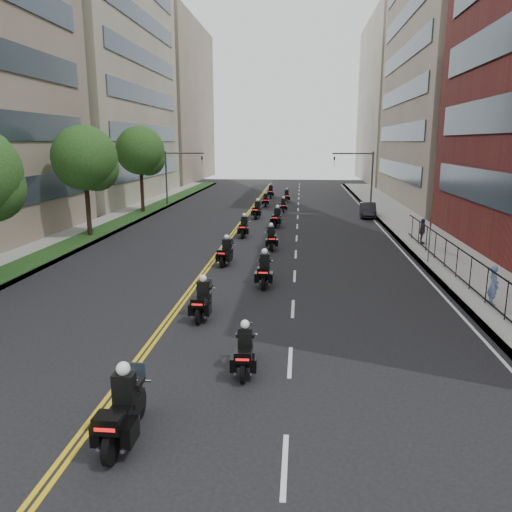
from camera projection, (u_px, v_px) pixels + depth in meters
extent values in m
plane|color=black|center=(135.00, 457.00, 10.63)|extent=(160.00, 160.00, 0.00)
cube|color=gray|center=(426.00, 239.00, 33.84)|extent=(4.00, 90.00, 0.15)
cube|color=gray|center=(85.00, 234.00, 35.93)|extent=(4.00, 90.00, 0.15)
cube|color=#193814|center=(96.00, 233.00, 35.83)|extent=(2.00, 90.00, 0.04)
cube|color=#333F4C|center=(510.00, 204.00, 25.14)|extent=(0.12, 25.80, 1.80)
cube|color=#7E705C|center=(477.00, 59.00, 51.99)|extent=(15.00, 28.00, 30.00)
cube|color=#333F4C|center=(396.00, 170.00, 55.23)|extent=(0.12, 24.08, 1.80)
cube|color=#333F4C|center=(399.00, 133.00, 54.33)|extent=(0.12, 24.08, 1.80)
cube|color=#333F4C|center=(401.00, 94.00, 53.44)|extent=(0.12, 24.08, 1.80)
cube|color=#333F4C|center=(404.00, 55.00, 52.54)|extent=(0.12, 24.08, 1.80)
cube|color=#333F4C|center=(406.00, 14.00, 51.64)|extent=(0.12, 24.08, 1.80)
cube|color=gray|center=(413.00, 101.00, 81.56)|extent=(15.00, 28.00, 26.00)
cube|color=gray|center=(74.00, 45.00, 55.32)|extent=(16.00, 28.00, 34.00)
cube|color=#333F4C|center=(151.00, 169.00, 57.65)|extent=(0.12, 24.08, 1.80)
cube|color=#333F4C|center=(149.00, 133.00, 56.75)|extent=(0.12, 24.08, 1.80)
cube|color=#333F4C|center=(147.00, 96.00, 55.86)|extent=(0.12, 24.08, 1.80)
cube|color=#333F4C|center=(145.00, 58.00, 54.96)|extent=(0.12, 24.08, 1.80)
cube|color=#333F4C|center=(144.00, 19.00, 54.06)|extent=(0.12, 24.08, 1.80)
cube|color=#7E705C|center=(154.00, 103.00, 85.34)|extent=(16.00, 28.00, 26.00)
cube|color=black|center=(480.00, 262.00, 20.97)|extent=(0.05, 28.00, 0.05)
cube|color=black|center=(477.00, 292.00, 21.26)|extent=(0.05, 28.00, 0.05)
cylinder|color=#2D2214|center=(88.00, 201.00, 34.33)|extent=(0.32, 0.32, 5.11)
sphere|color=#1E4617|center=(84.00, 158.00, 33.67)|extent=(4.40, 4.40, 4.40)
sphere|color=#1E4617|center=(96.00, 169.00, 34.17)|extent=(3.08, 3.08, 3.08)
cylinder|color=#2D2214|center=(142.00, 185.00, 45.95)|extent=(0.32, 0.32, 5.39)
sphere|color=#1E4617|center=(140.00, 150.00, 45.25)|extent=(4.40, 4.40, 4.40)
sphere|color=#1E4617|center=(148.00, 159.00, 45.76)|extent=(3.08, 3.08, 3.08)
cylinder|color=#3F3F44|center=(372.00, 180.00, 49.86)|extent=(0.18, 0.18, 5.60)
cylinder|color=#3F3F44|center=(353.00, 154.00, 49.45)|extent=(4.00, 0.14, 0.14)
imported|color=black|center=(334.00, 162.00, 49.79)|extent=(0.16, 0.20, 1.00)
cylinder|color=#3F3F44|center=(166.00, 179.00, 51.69)|extent=(0.18, 0.18, 5.60)
cylinder|color=#3F3F44|center=(184.00, 153.00, 50.93)|extent=(4.00, 0.14, 0.14)
imported|color=black|center=(202.00, 161.00, 50.95)|extent=(0.16, 0.20, 1.00)
cylinder|color=black|center=(111.00, 447.00, 10.34)|extent=(0.16, 0.75, 0.75)
cylinder|color=black|center=(138.00, 404.00, 12.05)|extent=(0.16, 0.75, 0.75)
cube|color=black|center=(125.00, 412.00, 11.13)|extent=(0.48, 1.49, 0.44)
cube|color=silver|center=(126.00, 421.00, 11.24)|extent=(0.42, 0.61, 0.33)
cube|color=black|center=(109.00, 423.00, 10.22)|extent=(0.58, 0.47, 0.35)
cube|color=red|center=(105.00, 430.00, 10.00)|extent=(0.44, 0.04, 0.08)
cube|color=black|center=(124.00, 388.00, 11.06)|extent=(0.49, 0.31, 0.68)
sphere|color=white|center=(123.00, 369.00, 10.97)|extent=(0.32, 0.32, 0.32)
cylinder|color=black|center=(243.00, 372.00, 13.85)|extent=(0.15, 0.63, 0.63)
cylinder|color=black|center=(247.00, 350.00, 15.29)|extent=(0.15, 0.63, 0.63)
cube|color=black|center=(245.00, 352.00, 14.51)|extent=(0.44, 1.26, 0.37)
cube|color=silver|center=(245.00, 359.00, 14.60)|extent=(0.37, 0.52, 0.28)
cube|color=black|center=(243.00, 356.00, 13.74)|extent=(0.50, 0.41, 0.30)
cube|color=red|center=(242.00, 360.00, 13.55)|extent=(0.37, 0.04, 0.06)
cube|color=black|center=(245.00, 337.00, 14.45)|extent=(0.42, 0.27, 0.57)
sphere|color=white|center=(245.00, 324.00, 14.37)|extent=(0.27, 0.27, 0.27)
cylinder|color=black|center=(199.00, 316.00, 18.28)|extent=(0.15, 0.67, 0.67)
cylinder|color=black|center=(208.00, 302.00, 19.81)|extent=(0.15, 0.67, 0.67)
cube|color=black|center=(203.00, 302.00, 18.99)|extent=(0.44, 1.34, 0.40)
cube|color=silver|center=(204.00, 307.00, 19.09)|extent=(0.39, 0.55, 0.30)
cube|color=black|center=(198.00, 302.00, 18.17)|extent=(0.52, 0.43, 0.32)
cube|color=red|center=(197.00, 305.00, 17.97)|extent=(0.40, 0.04, 0.07)
cube|color=black|center=(203.00, 289.00, 18.92)|extent=(0.44, 0.29, 0.61)
sphere|color=white|center=(203.00, 278.00, 18.84)|extent=(0.29, 0.29, 0.29)
cylinder|color=black|center=(263.00, 283.00, 22.50)|extent=(0.15, 0.71, 0.70)
cylinder|color=black|center=(265.00, 273.00, 24.11)|extent=(0.15, 0.71, 0.70)
cube|color=black|center=(264.00, 272.00, 23.24)|extent=(0.45, 1.40, 0.41)
cube|color=silver|center=(265.00, 276.00, 23.34)|extent=(0.40, 0.57, 0.31)
cube|color=black|center=(263.00, 271.00, 22.38)|extent=(0.54, 0.44, 0.33)
cube|color=red|center=(263.00, 273.00, 22.17)|extent=(0.41, 0.04, 0.07)
cube|color=black|center=(265.00, 261.00, 23.17)|extent=(0.46, 0.30, 0.64)
sphere|color=white|center=(265.00, 252.00, 23.09)|extent=(0.30, 0.30, 0.30)
cylinder|color=black|center=(223.00, 262.00, 26.53)|extent=(0.22, 0.68, 0.66)
cylinder|color=black|center=(230.00, 255.00, 28.01)|extent=(0.22, 0.68, 0.66)
cube|color=black|center=(226.00, 253.00, 27.21)|extent=(0.58, 1.36, 0.39)
cube|color=silver|center=(227.00, 257.00, 27.30)|extent=(0.44, 0.58, 0.29)
cube|color=black|center=(222.00, 252.00, 26.41)|extent=(0.56, 0.47, 0.31)
cube|color=red|center=(221.00, 253.00, 26.22)|extent=(0.39, 0.08, 0.07)
cube|color=black|center=(227.00, 245.00, 27.14)|extent=(0.46, 0.33, 0.60)
sphere|color=white|center=(227.00, 237.00, 27.06)|extent=(0.28, 0.28, 0.28)
cylinder|color=black|center=(272.00, 246.00, 30.42)|extent=(0.21, 0.68, 0.66)
cylinder|color=black|center=(270.00, 241.00, 31.94)|extent=(0.21, 0.68, 0.66)
cube|color=black|center=(271.00, 239.00, 31.12)|extent=(0.56, 1.36, 0.39)
cube|color=silver|center=(271.00, 243.00, 31.22)|extent=(0.43, 0.58, 0.29)
cube|color=black|center=(272.00, 238.00, 30.31)|extent=(0.55, 0.47, 0.31)
cube|color=red|center=(272.00, 239.00, 30.11)|extent=(0.39, 0.08, 0.07)
cube|color=black|center=(271.00, 232.00, 31.06)|extent=(0.46, 0.32, 0.61)
sphere|color=white|center=(271.00, 225.00, 30.97)|extent=(0.28, 0.28, 0.28)
cylinder|color=black|center=(243.00, 234.00, 34.45)|extent=(0.15, 0.67, 0.67)
cylinder|color=black|center=(246.00, 230.00, 35.98)|extent=(0.15, 0.67, 0.67)
cube|color=black|center=(244.00, 228.00, 35.15)|extent=(0.43, 1.34, 0.40)
cube|color=silver|center=(244.00, 231.00, 35.25)|extent=(0.38, 0.55, 0.30)
cube|color=black|center=(243.00, 227.00, 34.33)|extent=(0.52, 0.42, 0.32)
cube|color=red|center=(242.00, 227.00, 34.13)|extent=(0.40, 0.03, 0.07)
cube|color=black|center=(244.00, 221.00, 35.09)|extent=(0.44, 0.28, 0.61)
sphere|color=white|center=(244.00, 215.00, 35.00)|extent=(0.29, 0.29, 0.29)
cylinder|color=black|center=(275.00, 224.00, 38.55)|extent=(0.23, 0.71, 0.69)
cylinder|color=black|center=(279.00, 221.00, 40.11)|extent=(0.23, 0.71, 0.69)
cube|color=black|center=(277.00, 219.00, 39.26)|extent=(0.60, 1.42, 0.41)
cube|color=silver|center=(277.00, 222.00, 39.36)|extent=(0.46, 0.61, 0.31)
cube|color=black|center=(275.00, 217.00, 38.43)|extent=(0.58, 0.49, 0.33)
cube|color=red|center=(275.00, 218.00, 38.23)|extent=(0.41, 0.08, 0.07)
cube|color=black|center=(277.00, 212.00, 39.20)|extent=(0.48, 0.34, 0.63)
sphere|color=white|center=(277.00, 207.00, 39.11)|extent=(0.30, 0.30, 0.30)
cylinder|color=black|center=(256.00, 216.00, 42.87)|extent=(0.21, 0.71, 0.70)
cylinder|color=black|center=(259.00, 213.00, 44.46)|extent=(0.21, 0.71, 0.70)
cube|color=black|center=(257.00, 211.00, 43.60)|extent=(0.55, 1.43, 0.41)
cube|color=silver|center=(258.00, 214.00, 43.70)|extent=(0.44, 0.60, 0.31)
cube|color=black|center=(256.00, 209.00, 42.75)|extent=(0.57, 0.48, 0.33)
cube|color=red|center=(255.00, 210.00, 42.55)|extent=(0.41, 0.07, 0.07)
cube|color=black|center=(258.00, 205.00, 43.53)|extent=(0.48, 0.33, 0.64)
sphere|color=white|center=(258.00, 200.00, 43.44)|extent=(0.30, 0.30, 0.30)
cylinder|color=black|center=(283.00, 210.00, 46.63)|extent=(0.16, 0.62, 0.62)
cylinder|color=black|center=(283.00, 208.00, 48.04)|extent=(0.16, 0.62, 0.62)
cube|color=black|center=(283.00, 206.00, 47.28)|extent=(0.44, 1.24, 0.36)
cube|color=silver|center=(283.00, 208.00, 47.37)|extent=(0.37, 0.51, 0.27)
cube|color=black|center=(284.00, 205.00, 46.52)|extent=(0.49, 0.40, 0.29)
cube|color=red|center=(284.00, 205.00, 46.34)|extent=(0.36, 0.05, 0.06)
cube|color=black|center=(283.00, 202.00, 47.22)|extent=(0.41, 0.27, 0.56)
sphere|color=white|center=(283.00, 198.00, 47.14)|extent=(0.26, 0.26, 0.26)
cylinder|color=black|center=(265.00, 204.00, 50.82)|extent=(0.14, 0.62, 0.62)
cylinder|color=black|center=(266.00, 203.00, 52.23)|extent=(0.14, 0.62, 0.62)
cube|color=black|center=(266.00, 201.00, 51.46)|extent=(0.41, 1.23, 0.36)
cube|color=silver|center=(266.00, 203.00, 51.55)|extent=(0.36, 0.51, 0.27)
cube|color=black|center=(265.00, 200.00, 50.71)|extent=(0.48, 0.39, 0.29)
cube|color=red|center=(265.00, 200.00, 50.53)|extent=(0.36, 0.04, 0.06)
cube|color=black|center=(266.00, 197.00, 51.41)|extent=(0.40, 0.26, 0.56)
sphere|color=white|center=(266.00, 193.00, 51.33)|extent=(0.26, 0.26, 0.26)
cylinder|color=black|center=(287.00, 200.00, 54.65)|extent=(0.15, 0.64, 0.63)
cylinder|color=black|center=(287.00, 198.00, 56.09)|extent=(0.15, 0.64, 0.63)
cube|color=black|center=(287.00, 197.00, 55.31)|extent=(0.43, 1.27, 0.37)
cube|color=silver|center=(287.00, 199.00, 55.41)|extent=(0.37, 0.52, 0.28)
cube|color=black|center=(287.00, 195.00, 54.54)|extent=(0.49, 0.41, 0.30)
cube|color=red|center=(287.00, 196.00, 54.35)|extent=(0.37, 0.04, 0.07)
cube|color=black|center=(287.00, 193.00, 55.25)|extent=(0.42, 0.27, 0.58)
sphere|color=white|center=(287.00, 189.00, 55.18)|extent=(0.27, 0.27, 0.27)
cylinder|color=black|center=(270.00, 196.00, 58.84)|extent=(0.16, 0.69, 0.68)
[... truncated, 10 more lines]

